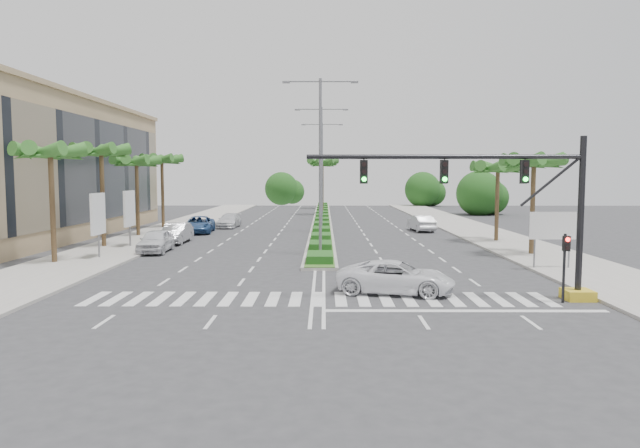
# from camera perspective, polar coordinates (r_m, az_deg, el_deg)

# --- Properties ---
(ground) EXTENTS (160.00, 160.00, 0.00)m
(ground) POSITION_cam_1_polar(r_m,az_deg,el_deg) (25.53, -0.19, -7.54)
(ground) COLOR #333335
(ground) RESTS_ON ground
(footpath_right) EXTENTS (6.00, 120.00, 0.15)m
(footpath_right) POSITION_cam_1_polar(r_m,az_deg,el_deg) (47.66, 18.69, -1.92)
(footpath_right) COLOR gray
(footpath_right) RESTS_ON ground
(footpath_left) EXTENTS (6.00, 120.00, 0.15)m
(footpath_left) POSITION_cam_1_polar(r_m,az_deg,el_deg) (47.83, -18.45, -1.89)
(footpath_left) COLOR gray
(footpath_left) RESTS_ON ground
(median) EXTENTS (2.20, 75.00, 0.20)m
(median) POSITION_cam_1_polar(r_m,az_deg,el_deg) (70.15, 0.21, 0.45)
(median) COLOR gray
(median) RESTS_ON ground
(median_grass) EXTENTS (1.80, 75.00, 0.04)m
(median_grass) POSITION_cam_1_polar(r_m,az_deg,el_deg) (70.14, 0.21, 0.55)
(median_grass) COLOR #37591E
(median_grass) RESTS_ON median
(building) EXTENTS (12.00, 36.00, 12.00)m
(building) POSITION_cam_1_polar(r_m,az_deg,el_deg) (57.32, -26.95, 4.84)
(building) COLOR tan
(building) RESTS_ON ground
(signal_gantry) EXTENTS (12.60, 1.20, 7.20)m
(signal_gantry) POSITION_cam_1_polar(r_m,az_deg,el_deg) (26.59, 20.21, 0.20)
(signal_gantry) COLOR gold
(signal_gantry) RESTS_ON ground
(pedestrian_signal) EXTENTS (0.28, 0.36, 3.00)m
(pedestrian_signal) POSITION_cam_1_polar(r_m,az_deg,el_deg) (26.59, 23.32, -2.97)
(pedestrian_signal) COLOR black
(pedestrian_signal) RESTS_ON ground
(direction_sign) EXTENTS (2.70, 0.11, 3.40)m
(direction_sign) POSITION_cam_1_polar(r_m,az_deg,el_deg) (35.62, 22.23, -0.39)
(direction_sign) COLOR slate
(direction_sign) RESTS_ON ground
(billboard_near) EXTENTS (0.18, 2.10, 4.35)m
(billboard_near) POSITION_cam_1_polar(r_m,az_deg,el_deg) (39.86, -21.32, 0.90)
(billboard_near) COLOR slate
(billboard_near) RESTS_ON ground
(billboard_far) EXTENTS (0.18, 2.10, 4.35)m
(billboard_far) POSITION_cam_1_polar(r_m,az_deg,el_deg) (45.48, -18.53, 1.42)
(billboard_far) COLOR slate
(billboard_far) RESTS_ON ground
(palm_left_near) EXTENTS (4.57, 4.68, 7.55)m
(palm_left_near) POSITION_cam_1_polar(r_m,az_deg,el_deg) (38.77, -25.36, 6.17)
(palm_left_near) COLOR brown
(palm_left_near) RESTS_ON ground
(palm_left_mid) EXTENTS (4.57, 4.68, 7.95)m
(palm_left_mid) POSITION_cam_1_polar(r_m,az_deg,el_deg) (46.13, -21.03, 6.51)
(palm_left_mid) COLOR brown
(palm_left_mid) RESTS_ON ground
(palm_left_far) EXTENTS (4.57, 4.68, 7.35)m
(palm_left_far) POSITION_cam_1_polar(r_m,az_deg,el_deg) (53.64, -17.88, 5.70)
(palm_left_far) COLOR brown
(palm_left_far) RESTS_ON ground
(palm_left_end) EXTENTS (4.57, 4.68, 7.75)m
(palm_left_end) POSITION_cam_1_polar(r_m,az_deg,el_deg) (61.29, -15.54, 5.98)
(palm_left_end) COLOR brown
(palm_left_end) RESTS_ON ground
(palm_right_near) EXTENTS (4.57, 4.68, 7.05)m
(palm_right_near) POSITION_cam_1_polar(r_m,az_deg,el_deg) (41.46, 20.60, 5.54)
(palm_right_near) COLOR brown
(palm_right_near) RESTS_ON ground
(palm_right_far) EXTENTS (4.57, 4.68, 6.75)m
(palm_right_far) POSITION_cam_1_polar(r_m,az_deg,el_deg) (49.05, 17.37, 5.14)
(palm_right_far) COLOR brown
(palm_right_far) RESTS_ON ground
(palm_median_a) EXTENTS (4.57, 4.68, 8.05)m
(palm_median_a) POSITION_cam_1_polar(r_m,az_deg,el_deg) (79.96, 0.24, 6.06)
(palm_median_a) COLOR brown
(palm_median_a) RESTS_ON ground
(palm_median_b) EXTENTS (4.57, 4.68, 8.05)m
(palm_median_b) POSITION_cam_1_polar(r_m,az_deg,el_deg) (94.95, 0.27, 5.87)
(palm_median_b) COLOR brown
(palm_median_b) RESTS_ON ground
(streetlight_near) EXTENTS (5.10, 0.25, 12.00)m
(streetlight_near) POSITION_cam_1_polar(r_m,az_deg,el_deg) (38.96, 0.03, 6.80)
(streetlight_near) COLOR slate
(streetlight_near) RESTS_ON ground
(streetlight_mid) EXTENTS (5.10, 0.25, 12.00)m
(streetlight_mid) POSITION_cam_1_polar(r_m,az_deg,el_deg) (54.96, 0.15, 6.23)
(streetlight_mid) COLOR slate
(streetlight_mid) RESTS_ON ground
(streetlight_far) EXTENTS (5.10, 0.25, 12.00)m
(streetlight_far) POSITION_cam_1_polar(r_m,az_deg,el_deg) (70.95, 0.21, 5.92)
(streetlight_far) COLOR slate
(streetlight_far) RESTS_ON ground
(car_parked_a) EXTENTS (2.14, 4.90, 1.64)m
(car_parked_a) POSITION_cam_1_polar(r_m,az_deg,el_deg) (42.45, -16.10, -1.64)
(car_parked_a) COLOR silver
(car_parked_a) RESTS_ON ground
(car_parked_b) EXTENTS (1.79, 4.97, 1.63)m
(car_parked_b) POSITION_cam_1_polar(r_m,az_deg,el_deg) (47.81, -14.20, -0.90)
(car_parked_b) COLOR #A9A8AD
(car_parked_b) RESTS_ON ground
(car_parked_c) EXTENTS (3.11, 5.94, 1.60)m
(car_parked_c) POSITION_cam_1_polar(r_m,az_deg,el_deg) (55.89, -12.04, -0.06)
(car_parked_c) COLOR #2B4F85
(car_parked_c) RESTS_ON ground
(car_parked_d) EXTENTS (2.25, 5.03, 1.43)m
(car_parked_d) POSITION_cam_1_polar(r_m,az_deg,el_deg) (61.18, -9.09, 0.32)
(car_parked_d) COLOR silver
(car_parked_d) RESTS_ON ground
(car_crossing) EXTENTS (5.87, 3.66, 1.52)m
(car_crossing) POSITION_cam_1_polar(r_m,az_deg,el_deg) (26.94, 7.60, -5.28)
(car_crossing) COLOR white
(car_crossing) RESTS_ON ground
(car_right) EXTENTS (2.25, 4.98, 1.59)m
(car_right) POSITION_cam_1_polar(r_m,az_deg,el_deg) (57.29, 10.08, 0.08)
(car_right) COLOR silver
(car_right) RESTS_ON ground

